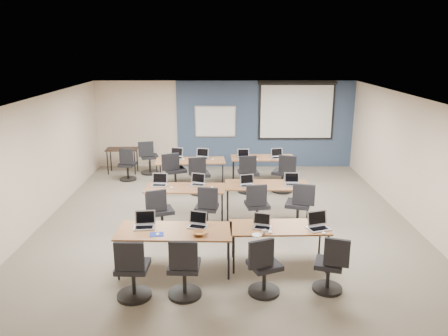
{
  "coord_description": "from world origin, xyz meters",
  "views": [
    {
      "loc": [
        -0.1,
        -8.99,
        3.74
      ],
      "look_at": [
        -0.05,
        0.4,
        1.09
      ],
      "focal_mm": 35.0,
      "sensor_mm": 36.0,
      "label": 1
    }
  ],
  "objects_px": {
    "laptop_3": "(318,224)",
    "laptop_9": "(202,156)",
    "task_chair_1": "(184,273)",
    "utility_table": "(122,152)",
    "task_chair_2": "(263,271)",
    "task_chair_3": "(330,269)",
    "training_table_front_left": "(175,232)",
    "laptop_8": "(177,155)",
    "training_table_mid_right": "(267,186)",
    "laptop_0": "(145,223)",
    "training_table_front_right": "(279,229)",
    "spare_chair_b": "(127,167)",
    "task_chair_4": "(161,215)",
    "training_table_mid_left": "(185,189)",
    "training_table_back_left": "(190,162)",
    "whiteboard": "(215,122)",
    "laptop_11": "(277,156)",
    "task_chair_10": "(248,177)",
    "task_chair_5": "(207,212)",
    "task_chair_11": "(284,176)",
    "task_chair_8": "(174,174)",
    "task_chair_9": "(199,178)",
    "projector_screen": "(297,108)",
    "task_chair_7": "(299,209)",
    "laptop_1": "(198,223)",
    "spare_chair_a": "(149,160)",
    "laptop_5": "(198,182)",
    "laptop_7": "(292,182)",
    "laptop_4": "(159,182)",
    "task_chair_6": "(257,210)",
    "laptop_2": "(262,224)",
    "laptop_10": "(243,156)",
    "laptop_6": "(247,183)"
  },
  "relations": [
    {
      "from": "training_table_mid_right",
      "to": "laptop_3",
      "type": "xyz_separation_m",
      "value": [
        0.64,
        -2.43,
        0.11
      ]
    },
    {
      "from": "whiteboard",
      "to": "task_chair_4",
      "type": "xyz_separation_m",
      "value": [
        -1.05,
        -5.12,
        -1.05
      ]
    },
    {
      "from": "laptop_2",
      "to": "task_chair_6",
      "type": "relative_size",
      "value": 0.3
    },
    {
      "from": "task_chair_7",
      "to": "utility_table",
      "type": "xyz_separation_m",
      "value": [
        -4.62,
        4.21,
        0.23
      ]
    },
    {
      "from": "whiteboard",
      "to": "task_chair_3",
      "type": "distance_m",
      "value": 7.65
    },
    {
      "from": "training_table_mid_left",
      "to": "laptop_10",
      "type": "xyz_separation_m",
      "value": [
        1.41,
        2.56,
        0.11
      ]
    },
    {
      "from": "task_chair_2",
      "to": "task_chair_3",
      "type": "bearing_deg",
      "value": -18.18
    },
    {
      "from": "task_chair_8",
      "to": "laptop_10",
      "type": "relative_size",
      "value": 3.25
    },
    {
      "from": "task_chair_2",
      "to": "spare_chair_a",
      "type": "bearing_deg",
      "value": 90.83
    },
    {
      "from": "task_chair_7",
      "to": "laptop_7",
      "type": "bearing_deg",
      "value": 110.5
    },
    {
      "from": "training_table_back_left",
      "to": "utility_table",
      "type": "relative_size",
      "value": 2.01
    },
    {
      "from": "laptop_1",
      "to": "task_chair_4",
      "type": "xyz_separation_m",
      "value": [
        -0.83,
        1.33,
        -0.39
      ]
    },
    {
      "from": "task_chair_1",
      "to": "task_chair_11",
      "type": "bearing_deg",
      "value": 69.2
    },
    {
      "from": "projector_screen",
      "to": "training_table_back_left",
      "type": "distance_m",
      "value": 3.9
    },
    {
      "from": "projector_screen",
      "to": "training_table_mid_left",
      "type": "distance_m",
      "value": 5.44
    },
    {
      "from": "training_table_front_left",
      "to": "laptop_8",
      "type": "xyz_separation_m",
      "value": [
        -0.46,
        4.94,
        0.11
      ]
    },
    {
      "from": "laptop_4",
      "to": "laptop_11",
      "type": "distance_m",
      "value": 3.81
    },
    {
      "from": "task_chair_10",
      "to": "task_chair_5",
      "type": "bearing_deg",
      "value": -120.92
    },
    {
      "from": "training_table_mid_left",
      "to": "training_table_back_left",
      "type": "height_order",
      "value": "same"
    },
    {
      "from": "laptop_4",
      "to": "task_chair_10",
      "type": "distance_m",
      "value": 2.66
    },
    {
      "from": "laptop_3",
      "to": "laptop_9",
      "type": "height_order",
      "value": "laptop_3"
    },
    {
      "from": "task_chair_1",
      "to": "training_table_front_right",
      "type": "bearing_deg",
      "value": 36.1
    },
    {
      "from": "task_chair_1",
      "to": "utility_table",
      "type": "xyz_separation_m",
      "value": [
        -2.43,
        6.82,
        0.24
      ]
    },
    {
      "from": "task_chair_4",
      "to": "laptop_8",
      "type": "distance_m",
      "value": 3.47
    },
    {
      "from": "task_chair_2",
      "to": "spare_chair_b",
      "type": "distance_m",
      "value": 6.82
    },
    {
      "from": "task_chair_3",
      "to": "task_chair_5",
      "type": "xyz_separation_m",
      "value": [
        -1.99,
        2.37,
        0.01
      ]
    },
    {
      "from": "projector_screen",
      "to": "laptop_8",
      "type": "relative_size",
      "value": 6.81
    },
    {
      "from": "whiteboard",
      "to": "laptop_11",
      "type": "bearing_deg",
      "value": -44.61
    },
    {
      "from": "task_chair_9",
      "to": "laptop_11",
      "type": "bearing_deg",
      "value": 11.19
    },
    {
      "from": "task_chair_11",
      "to": "task_chair_7",
      "type": "bearing_deg",
      "value": -67.91
    },
    {
      "from": "projector_screen",
      "to": "task_chair_7",
      "type": "height_order",
      "value": "projector_screen"
    },
    {
      "from": "task_chair_3",
      "to": "laptop_5",
      "type": "distance_m",
      "value": 3.93
    },
    {
      "from": "spare_chair_b",
      "to": "utility_table",
      "type": "bearing_deg",
      "value": 119.44
    },
    {
      "from": "training_table_mid_right",
      "to": "laptop_0",
      "type": "xyz_separation_m",
      "value": [
        -2.33,
        -2.36,
        0.11
      ]
    },
    {
      "from": "whiteboard",
      "to": "task_chair_8",
      "type": "bearing_deg",
      "value": -114.44
    },
    {
      "from": "laptop_0",
      "to": "task_chair_2",
      "type": "xyz_separation_m",
      "value": [
        1.96,
        -0.94,
        -0.39
      ]
    },
    {
      "from": "laptop_9",
      "to": "task_chair_2",
      "type": "bearing_deg",
      "value": -64.05
    },
    {
      "from": "laptop_3",
      "to": "task_chair_1",
      "type": "bearing_deg",
      "value": -174.51
    },
    {
      "from": "training_table_mid_left",
      "to": "task_chair_8",
      "type": "bearing_deg",
      "value": 105.07
    },
    {
      "from": "laptop_11",
      "to": "task_chair_11",
      "type": "height_order",
      "value": "task_chair_11"
    },
    {
      "from": "laptop_8",
      "to": "laptop_2",
      "type": "bearing_deg",
      "value": -53.94
    },
    {
      "from": "task_chair_8",
      "to": "task_chair_11",
      "type": "height_order",
      "value": "task_chair_8"
    },
    {
      "from": "task_chair_6",
      "to": "laptop_9",
      "type": "distance_m",
      "value": 3.39
    },
    {
      "from": "laptop_4",
      "to": "laptop_6",
      "type": "relative_size",
      "value": 1.08
    },
    {
      "from": "laptop_6",
      "to": "task_chair_5",
      "type": "bearing_deg",
      "value": -152.12
    },
    {
      "from": "task_chair_4",
      "to": "utility_table",
      "type": "bearing_deg",
      "value": 90.76
    },
    {
      "from": "whiteboard",
      "to": "task_chair_2",
      "type": "height_order",
      "value": "whiteboard"
    },
    {
      "from": "training_table_front_right",
      "to": "spare_chair_b",
      "type": "distance_m",
      "value": 6.22
    },
    {
      "from": "laptop_0",
      "to": "task_chair_6",
      "type": "xyz_separation_m",
      "value": [
        2.06,
        1.62,
        -0.38
      ]
    },
    {
      "from": "training_table_back_left",
      "to": "task_chair_3",
      "type": "xyz_separation_m",
      "value": [
        2.54,
        -5.36,
        -0.29
      ]
    }
  ]
}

